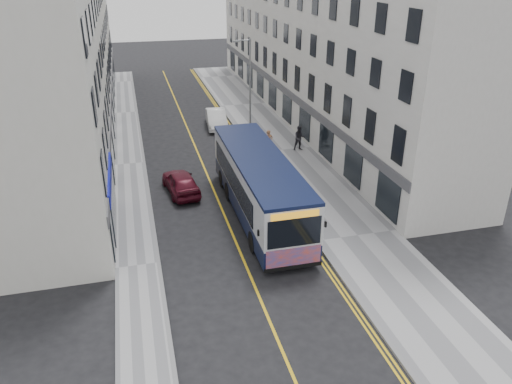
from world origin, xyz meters
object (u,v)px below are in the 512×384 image
city_bus (259,184)px  car_white (216,119)px  streetlamp (249,89)px  pedestrian_far (300,138)px  bicycle (297,195)px  pedestrian_near (269,141)px  car_maroon (181,182)px

city_bus → car_white: 16.72m
streetlamp → pedestrian_far: bearing=-35.9°
bicycle → pedestrian_near: (0.71, 8.58, 0.36)m
pedestrian_far → streetlamp: bearing=147.8°
streetlamp → car_maroon: streetlamp is taller
pedestrian_far → car_maroon: size_ratio=0.44×
car_maroon → pedestrian_near: bearing=-151.1°
pedestrian_far → car_white: size_ratio=0.41×
pedestrian_far → car_maroon: 10.74m
streetlamp → car_maroon: (-6.17, -7.47, -3.67)m
bicycle → car_maroon: bearing=74.0°
pedestrian_far → car_maroon: (-9.45, -5.10, -0.33)m
city_bus → pedestrian_far: 10.80m
bicycle → car_white: size_ratio=0.40×
bicycle → car_maroon: (-6.40, 3.32, 0.12)m
pedestrian_near → car_maroon: bearing=-144.1°
streetlamp → car_maroon: size_ratio=1.91×
car_maroon → streetlamp: bearing=-137.1°
bicycle → car_white: car_white is taller
bicycle → pedestrian_near: pedestrian_near is taller
pedestrian_near → pedestrian_far: 2.35m
bicycle → pedestrian_near: size_ratio=1.07×
streetlamp → car_white: size_ratio=1.77×
city_bus → pedestrian_near: 9.97m
pedestrian_far → car_white: pedestrian_far is taller
pedestrian_near → car_maroon: size_ratio=0.40×
pedestrian_far → car_white: 8.94m
car_white → pedestrian_near: bearing=-65.1°
streetlamp → pedestrian_near: 4.19m
pedestrian_near → car_maroon: 8.85m
streetlamp → pedestrian_far: (3.28, -2.37, -3.33)m
bicycle → pedestrian_far: size_ratio=0.97×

